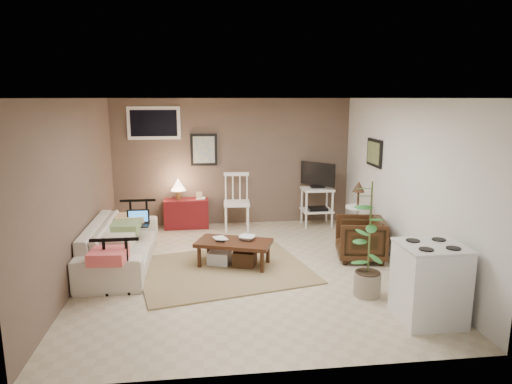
{
  "coord_description": "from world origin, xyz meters",
  "views": [
    {
      "loc": [
        -0.6,
        -6.12,
        2.4
      ],
      "look_at": [
        0.18,
        0.35,
        1.06
      ],
      "focal_mm": 32.0,
      "sensor_mm": 36.0,
      "label": 1
    }
  ],
  "objects": [
    {
      "name": "armchair",
      "position": [
        1.75,
        0.23,
        0.35
      ],
      "size": [
        0.76,
        0.79,
        0.7
      ],
      "primitive_type": "imported",
      "rotation": [
        0.0,
        0.0,
        -1.76
      ],
      "color": "black",
      "rests_on": "floor"
    },
    {
      "name": "bowl",
      "position": [
        0.03,
        0.21,
        0.5
      ],
      "size": [
        0.24,
        0.13,
        0.23
      ],
      "primitive_type": "imported",
      "rotation": [
        0.0,
        0.0,
        -0.34
      ],
      "color": "#3D1F10",
      "rests_on": "coffee_table"
    },
    {
      "name": "sofa_pillows",
      "position": [
        -1.75,
        0.15,
        0.53
      ],
      "size": [
        0.42,
        2.1,
        0.15
      ],
      "primitive_type": null,
      "color": "beige",
      "rests_on": "sofa"
    },
    {
      "name": "potted_plant",
      "position": [
        1.4,
        -1.03,
        0.78
      ],
      "size": [
        0.37,
        0.37,
        1.46
      ],
      "color": "gray",
      "rests_on": "floor"
    },
    {
      "name": "coffee_table",
      "position": [
        -0.17,
        0.16,
        0.22
      ],
      "size": [
        1.18,
        0.88,
        0.4
      ],
      "color": "#3D1F10",
      "rests_on": "floor"
    },
    {
      "name": "floor",
      "position": [
        0.0,
        0.0,
        0.0
      ],
      "size": [
        5.0,
        5.0,
        0.0
      ],
      "primitive_type": "plane",
      "color": "#C1B293",
      "rests_on": "ground"
    },
    {
      "name": "rug",
      "position": [
        -0.32,
        0.0,
        0.01
      ],
      "size": [
        2.67,
        2.32,
        0.02
      ],
      "primitive_type": "cube",
      "rotation": [
        0.0,
        0.0,
        0.22
      ],
      "color": "#9C855A",
      "rests_on": "floor"
    },
    {
      "name": "book_table",
      "position": [
        -0.44,
        0.25,
        0.5
      ],
      "size": [
        0.17,
        0.07,
        0.24
      ],
      "primitive_type": "imported",
      "rotation": [
        0.0,
        0.0,
        0.34
      ],
      "color": "#3D1F10",
      "rests_on": "coffee_table"
    },
    {
      "name": "red_console",
      "position": [
        -0.92,
        2.28,
        0.33
      ],
      "size": [
        0.82,
        0.36,
        0.95
      ],
      "color": "maroon",
      "rests_on": "floor"
    },
    {
      "name": "tv_stand",
      "position": [
        1.57,
        2.15,
        0.64
      ],
      "size": [
        0.57,
        0.57,
        1.22
      ],
      "color": "white",
      "rests_on": "floor"
    },
    {
      "name": "art_right",
      "position": [
        2.23,
        1.05,
        1.52
      ],
      "size": [
        0.03,
        0.6,
        0.45
      ],
      "primitive_type": "cube",
      "color": "black"
    },
    {
      "name": "book_console",
      "position": [
        -0.7,
        2.31,
        0.65
      ],
      "size": [
        0.16,
        0.04,
        0.21
      ],
      "primitive_type": "imported",
      "rotation": [
        0.0,
        0.0,
        -0.15
      ],
      "color": "#3D1F10",
      "rests_on": "red_console"
    },
    {
      "name": "art_back",
      "position": [
        -0.55,
        2.48,
        1.45
      ],
      "size": [
        0.5,
        0.03,
        0.6
      ],
      "primitive_type": "cube",
      "color": "black"
    },
    {
      "name": "sofa_end_rails",
      "position": [
        -1.67,
        0.41,
        0.37
      ],
      "size": [
        0.59,
        2.21,
        0.74
      ],
      "primitive_type": null,
      "color": "black",
      "rests_on": "floor"
    },
    {
      "name": "window",
      "position": [
        -1.45,
        2.48,
        1.95
      ],
      "size": [
        0.96,
        0.03,
        0.6
      ],
      "primitive_type": "cube",
      "color": "white"
    },
    {
      "name": "spindle_chair",
      "position": [
        0.03,
        2.1,
        0.49
      ],
      "size": [
        0.5,
        0.5,
        1.04
      ],
      "color": "white",
      "rests_on": "floor"
    },
    {
      "name": "laptop",
      "position": [
        -1.59,
        0.79,
        0.56
      ],
      "size": [
        0.34,
        0.25,
        0.23
      ],
      "color": "black",
      "rests_on": "sofa"
    },
    {
      "name": "side_table",
      "position": [
        1.96,
        0.97,
        0.66
      ],
      "size": [
        0.4,
        0.4,
        1.07
      ],
      "color": "white",
      "rests_on": "floor"
    },
    {
      "name": "sofa",
      "position": [
        -1.8,
        0.41,
        0.43
      ],
      "size": [
        0.65,
        2.21,
        0.86
      ],
      "primitive_type": "imported",
      "rotation": [
        0.0,
        0.0,
        1.57
      ],
      "color": "beige",
      "rests_on": "floor"
    },
    {
      "name": "stove",
      "position": [
        1.83,
        -1.74,
        0.44
      ],
      "size": [
        0.67,
        0.63,
        0.88
      ],
      "color": "white",
      "rests_on": "floor"
    }
  ]
}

